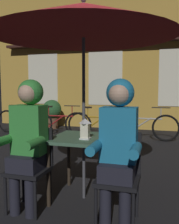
# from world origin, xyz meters

# --- Properties ---
(ground_plane) EXTENTS (60.00, 60.00, 0.00)m
(ground_plane) POSITION_xyz_m (0.00, 0.00, 0.00)
(ground_plane) COLOR black
(cafe_table) EXTENTS (0.72, 0.72, 0.74)m
(cafe_table) POSITION_xyz_m (0.00, 0.00, 0.64)
(cafe_table) COLOR #42664C
(cafe_table) RESTS_ON ground_plane
(patio_umbrella) EXTENTS (2.10, 2.10, 2.31)m
(patio_umbrella) POSITION_xyz_m (0.00, 0.00, 2.06)
(patio_umbrella) COLOR #4C4C51
(patio_umbrella) RESTS_ON ground_plane
(lantern) EXTENTS (0.11, 0.11, 0.23)m
(lantern) POSITION_xyz_m (0.05, -0.11, 0.86)
(lantern) COLOR white
(lantern) RESTS_ON cafe_table
(chair_left) EXTENTS (0.40, 0.40, 0.87)m
(chair_left) POSITION_xyz_m (-0.48, -0.37, 0.49)
(chair_left) COLOR black
(chair_left) RESTS_ON ground_plane
(chair_right) EXTENTS (0.40, 0.40, 0.87)m
(chair_right) POSITION_xyz_m (0.48, -0.37, 0.49)
(chair_right) COLOR black
(chair_right) RESTS_ON ground_plane
(person_left_hooded) EXTENTS (0.45, 0.56, 1.40)m
(person_left_hooded) POSITION_xyz_m (-0.48, -0.43, 0.85)
(person_left_hooded) COLOR black
(person_left_hooded) RESTS_ON ground_plane
(person_right_hooded) EXTENTS (0.45, 0.56, 1.40)m
(person_right_hooded) POSITION_xyz_m (0.48, -0.43, 0.85)
(person_right_hooded) COLOR black
(person_right_hooded) RESTS_ON ground_plane
(shopfront_building) EXTENTS (10.00, 0.93, 6.20)m
(shopfront_building) POSITION_xyz_m (0.19, 5.40, 3.09)
(shopfront_building) COLOR gold
(shopfront_building) RESTS_ON ground_plane
(bicycle_nearest) EXTENTS (1.68, 0.17, 0.84)m
(bicycle_nearest) POSITION_xyz_m (-2.97, 3.45, 0.35)
(bicycle_nearest) COLOR black
(bicycle_nearest) RESTS_ON ground_plane
(bicycle_second) EXTENTS (1.68, 0.12, 0.84)m
(bicycle_second) POSITION_xyz_m (-1.83, 3.45, 0.35)
(bicycle_second) COLOR black
(bicycle_second) RESTS_ON ground_plane
(bicycle_third) EXTENTS (1.68, 0.08, 0.84)m
(bicycle_third) POSITION_xyz_m (-0.73, 3.48, 0.35)
(bicycle_third) COLOR black
(bicycle_third) RESTS_ON ground_plane
(bicycle_fourth) EXTENTS (1.68, 0.08, 0.84)m
(bicycle_fourth) POSITION_xyz_m (0.45, 3.54, 0.35)
(bicycle_fourth) COLOR black
(bicycle_fourth) RESTS_ON ground_plane
(potted_plant) EXTENTS (0.60, 0.60, 0.92)m
(potted_plant) POSITION_xyz_m (-2.52, 4.52, 0.54)
(potted_plant) COLOR brown
(potted_plant) RESTS_ON ground_plane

